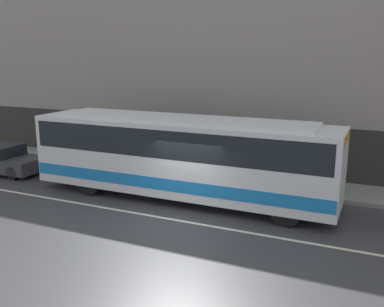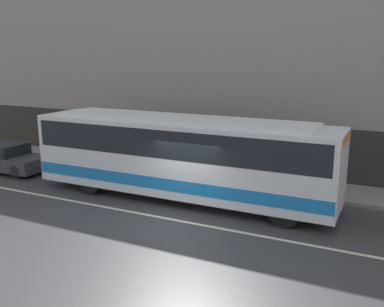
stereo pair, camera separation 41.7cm
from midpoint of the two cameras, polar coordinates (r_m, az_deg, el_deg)
The scene contains 6 objects.
ground_plane at distance 14.62m, azimuth -2.84°, elevation -8.89°, with size 60.00×60.00×0.00m, color #38383A.
sidewalk at distance 19.14m, azimuth 4.29°, elevation -3.32°, with size 60.00×2.46×0.16m.
building_facade at distance 19.67m, azimuth 5.92°, elevation 10.90°, with size 60.00×0.35×9.84m.
lane_stripe at distance 14.62m, azimuth -2.84°, elevation -8.88°, with size 54.00×0.14×0.01m.
transit_bus at distance 16.26m, azimuth -2.29°, elevation -0.01°, with size 11.85×2.51×3.17m.
pedestrian_waiting at distance 21.01m, azimuth -7.23°, elevation 0.28°, with size 0.36×0.36×1.52m.
Camera 1 is at (6.03, -12.14, 5.46)m, focal length 40.00 mm.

